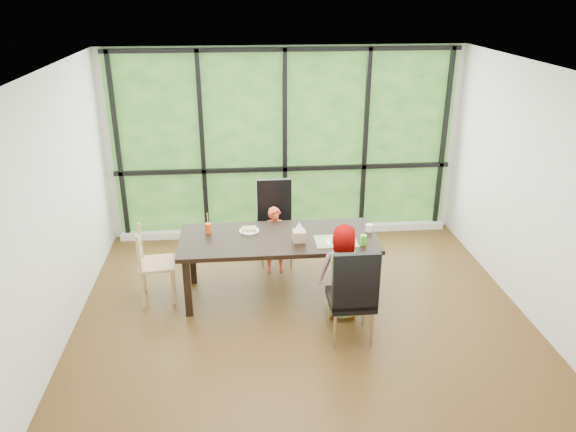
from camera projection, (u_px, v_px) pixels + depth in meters
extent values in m
plane|color=black|center=(302.00, 311.00, 6.32)|extent=(5.00, 5.00, 0.00)
plane|color=silver|center=(284.00, 144.00, 7.86)|extent=(5.00, 0.00, 5.00)
cube|color=#204F1E|center=(285.00, 144.00, 7.85)|extent=(4.80, 0.02, 2.65)
cube|color=silver|center=(285.00, 230.00, 8.27)|extent=(4.80, 0.12, 0.10)
cube|color=black|center=(279.00, 266.00, 6.54)|extent=(2.28, 0.96, 0.75)
cube|color=black|center=(275.00, 223.00, 7.30)|extent=(0.46, 0.46, 1.08)
cube|color=black|center=(351.00, 293.00, 5.65)|extent=(0.46, 0.46, 1.08)
cube|color=tan|center=(157.00, 264.00, 6.42)|extent=(0.44, 0.46, 0.90)
imported|color=#DE4723|center=(275.00, 240.00, 7.04)|extent=(0.33, 0.23, 0.88)
imported|color=gray|center=(344.00, 272.00, 6.05)|extent=(0.56, 0.40, 1.09)
cube|color=tan|center=(336.00, 241.00, 6.29)|extent=(0.47, 0.35, 0.01)
cylinder|color=white|center=(249.00, 231.00, 6.54)|extent=(0.23, 0.23, 0.01)
cylinder|color=white|center=(336.00, 242.00, 6.25)|extent=(0.23, 0.23, 0.01)
cylinder|color=#E14C14|center=(208.00, 228.00, 6.49)|extent=(0.07, 0.07, 0.12)
cylinder|color=#54BD29|center=(363.00, 240.00, 6.19)|extent=(0.07, 0.07, 0.12)
cylinder|color=white|center=(369.00, 228.00, 6.53)|extent=(0.08, 0.08, 0.09)
cube|color=tan|center=(299.00, 236.00, 6.28)|extent=(0.14, 0.14, 0.12)
cylinder|color=white|center=(208.00, 220.00, 6.45)|extent=(0.01, 0.04, 0.20)
cylinder|color=pink|center=(364.00, 232.00, 6.15)|extent=(0.01, 0.04, 0.20)
cone|color=white|center=(299.00, 226.00, 6.23)|extent=(0.12, 0.12, 0.11)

